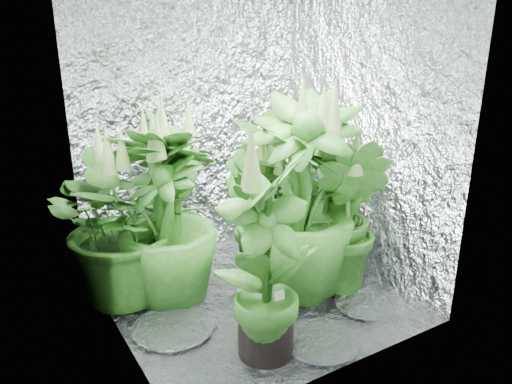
{
  "coord_description": "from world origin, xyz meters",
  "views": [
    {
      "loc": [
        -1.35,
        -2.29,
        1.58
      ],
      "look_at": [
        0.03,
        0.0,
        0.65
      ],
      "focal_mm": 35.0,
      "sensor_mm": 36.0,
      "label": 1
    }
  ],
  "objects_px": {
    "plant_e": "(310,197)",
    "circulation_fan": "(280,220)",
    "plant_f": "(266,258)",
    "plant_d": "(167,217)",
    "plant_b": "(174,191)",
    "plant_g": "(342,216)",
    "plant_c": "(261,219)",
    "plant_h": "(299,201)",
    "plant_a": "(124,220)"
  },
  "relations": [
    {
      "from": "plant_a",
      "to": "plant_g",
      "type": "relative_size",
      "value": 1.02
    },
    {
      "from": "plant_f",
      "to": "plant_d",
      "type": "bearing_deg",
      "value": 106.98
    },
    {
      "from": "circulation_fan",
      "to": "plant_f",
      "type": "bearing_deg",
      "value": -143.55
    },
    {
      "from": "plant_c",
      "to": "plant_h",
      "type": "bearing_deg",
      "value": -63.67
    },
    {
      "from": "plant_f",
      "to": "circulation_fan",
      "type": "bearing_deg",
      "value": 53.47
    },
    {
      "from": "plant_d",
      "to": "circulation_fan",
      "type": "distance_m",
      "value": 1.19
    },
    {
      "from": "plant_d",
      "to": "plant_e",
      "type": "relative_size",
      "value": 1.01
    },
    {
      "from": "plant_e",
      "to": "plant_h",
      "type": "bearing_deg",
      "value": -139.61
    },
    {
      "from": "plant_b",
      "to": "plant_e",
      "type": "bearing_deg",
      "value": -39.11
    },
    {
      "from": "plant_a",
      "to": "plant_d",
      "type": "distance_m",
      "value": 0.24
    },
    {
      "from": "plant_h",
      "to": "circulation_fan",
      "type": "xyz_separation_m",
      "value": [
        0.37,
        0.73,
        -0.45
      ]
    },
    {
      "from": "circulation_fan",
      "to": "plant_c",
      "type": "bearing_deg",
      "value": -151.04
    },
    {
      "from": "plant_e",
      "to": "plant_h",
      "type": "distance_m",
      "value": 0.31
    },
    {
      "from": "plant_e",
      "to": "circulation_fan",
      "type": "bearing_deg",
      "value": 75.72
    },
    {
      "from": "circulation_fan",
      "to": "plant_b",
      "type": "bearing_deg",
      "value": 161.01
    },
    {
      "from": "circulation_fan",
      "to": "plant_e",
      "type": "bearing_deg",
      "value": -121.3
    },
    {
      "from": "plant_a",
      "to": "plant_g",
      "type": "xyz_separation_m",
      "value": [
        1.15,
        -0.54,
        -0.03
      ]
    },
    {
      "from": "plant_a",
      "to": "plant_g",
      "type": "height_order",
      "value": "plant_a"
    },
    {
      "from": "plant_e",
      "to": "plant_g",
      "type": "distance_m",
      "value": 0.28
    },
    {
      "from": "circulation_fan",
      "to": "plant_a",
      "type": "bearing_deg",
      "value": 175.3
    },
    {
      "from": "plant_g",
      "to": "circulation_fan",
      "type": "bearing_deg",
      "value": 82.74
    },
    {
      "from": "plant_c",
      "to": "plant_d",
      "type": "relative_size",
      "value": 0.82
    },
    {
      "from": "plant_h",
      "to": "plant_c",
      "type": "bearing_deg",
      "value": 116.33
    },
    {
      "from": "plant_d",
      "to": "plant_g",
      "type": "distance_m",
      "value": 1.03
    },
    {
      "from": "plant_c",
      "to": "plant_g",
      "type": "height_order",
      "value": "plant_g"
    },
    {
      "from": "plant_f",
      "to": "plant_g",
      "type": "relative_size",
      "value": 1.08
    },
    {
      "from": "plant_h",
      "to": "circulation_fan",
      "type": "height_order",
      "value": "plant_h"
    },
    {
      "from": "plant_g",
      "to": "plant_e",
      "type": "bearing_deg",
      "value": 96.68
    },
    {
      "from": "plant_b",
      "to": "plant_f",
      "type": "bearing_deg",
      "value": -90.31
    },
    {
      "from": "plant_a",
      "to": "plant_f",
      "type": "xyz_separation_m",
      "value": [
        0.42,
        -0.85,
        0.02
      ]
    },
    {
      "from": "plant_a",
      "to": "plant_d",
      "type": "xyz_separation_m",
      "value": [
        0.2,
        -0.14,
        0.02
      ]
    },
    {
      "from": "plant_b",
      "to": "circulation_fan",
      "type": "distance_m",
      "value": 0.9
    },
    {
      "from": "plant_a",
      "to": "plant_b",
      "type": "xyz_separation_m",
      "value": [
        0.42,
        0.3,
        0.0
      ]
    },
    {
      "from": "plant_e",
      "to": "plant_a",
      "type": "bearing_deg",
      "value": 166.86
    },
    {
      "from": "plant_d",
      "to": "plant_g",
      "type": "xyz_separation_m",
      "value": [
        0.95,
        -0.4,
        -0.05
      ]
    },
    {
      "from": "plant_f",
      "to": "plant_h",
      "type": "height_order",
      "value": "plant_h"
    },
    {
      "from": "plant_d",
      "to": "plant_e",
      "type": "distance_m",
      "value": 0.92
    },
    {
      "from": "plant_a",
      "to": "plant_c",
      "type": "xyz_separation_m",
      "value": [
        0.77,
        -0.22,
        -0.08
      ]
    },
    {
      "from": "circulation_fan",
      "to": "plant_g",
      "type": "bearing_deg",
      "value": -114.28
    },
    {
      "from": "plant_c",
      "to": "plant_e",
      "type": "bearing_deg",
      "value": -5.94
    },
    {
      "from": "plant_d",
      "to": "circulation_fan",
      "type": "height_order",
      "value": "plant_d"
    },
    {
      "from": "plant_c",
      "to": "plant_f",
      "type": "height_order",
      "value": "plant_f"
    },
    {
      "from": "plant_b",
      "to": "plant_d",
      "type": "relative_size",
      "value": 0.98
    },
    {
      "from": "plant_a",
      "to": "plant_h",
      "type": "bearing_deg",
      "value": -27.27
    },
    {
      "from": "plant_b",
      "to": "plant_a",
      "type": "bearing_deg",
      "value": -144.58
    },
    {
      "from": "plant_c",
      "to": "plant_h",
      "type": "height_order",
      "value": "plant_h"
    },
    {
      "from": "plant_g",
      "to": "circulation_fan",
      "type": "relative_size",
      "value": 3.05
    },
    {
      "from": "plant_g",
      "to": "circulation_fan",
      "type": "distance_m",
      "value": 0.88
    },
    {
      "from": "plant_a",
      "to": "plant_h",
      "type": "distance_m",
      "value": 1.0
    },
    {
      "from": "plant_c",
      "to": "plant_d",
      "type": "distance_m",
      "value": 0.58
    }
  ]
}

